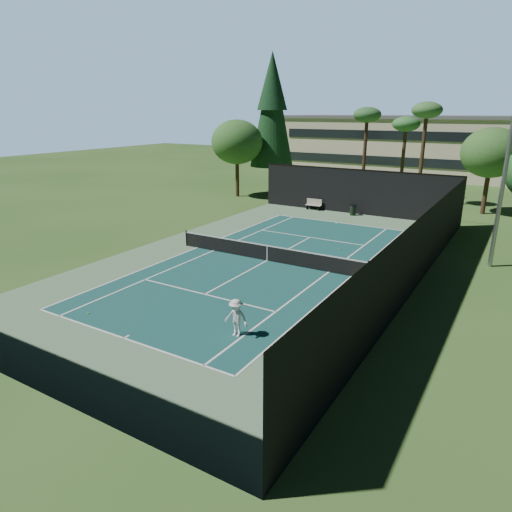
{
  "coord_description": "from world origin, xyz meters",
  "views": [
    {
      "loc": [
        13.32,
        -23.47,
        8.91
      ],
      "look_at": [
        1.0,
        -3.0,
        1.3
      ],
      "focal_mm": 32.0,
      "sensor_mm": 36.0,
      "label": 1
    }
  ],
  "objects_px": {
    "tennis_net": "(267,252)",
    "trash_bin": "(353,210)",
    "tennis_ball_a": "(88,313)",
    "player": "(236,318)",
    "tennis_ball_d": "(241,240)",
    "tennis_ball_c": "(339,249)",
    "tennis_ball_b": "(245,236)",
    "park_bench": "(314,204)"
  },
  "relations": [
    {
      "from": "tennis_net",
      "to": "trash_bin",
      "type": "height_order",
      "value": "tennis_net"
    },
    {
      "from": "tennis_ball_a",
      "to": "trash_bin",
      "type": "xyz_separation_m",
      "value": [
        3.31,
        26.28,
        0.44
      ]
    },
    {
      "from": "player",
      "to": "tennis_ball_d",
      "type": "bearing_deg",
      "value": 119.42
    },
    {
      "from": "tennis_ball_a",
      "to": "trash_bin",
      "type": "bearing_deg",
      "value": 82.83
    },
    {
      "from": "tennis_net",
      "to": "tennis_ball_c",
      "type": "distance_m",
      "value": 5.54
    },
    {
      "from": "tennis_ball_c",
      "to": "trash_bin",
      "type": "bearing_deg",
      "value": 104.87
    },
    {
      "from": "tennis_net",
      "to": "tennis_ball_d",
      "type": "distance_m",
      "value": 4.98
    },
    {
      "from": "tennis_net",
      "to": "tennis_ball_c",
      "type": "xyz_separation_m",
      "value": [
        2.93,
        4.67,
        -0.52
      ]
    },
    {
      "from": "player",
      "to": "tennis_ball_b",
      "type": "distance_m",
      "value": 15.69
    },
    {
      "from": "tennis_ball_a",
      "to": "tennis_ball_c",
      "type": "bearing_deg",
      "value": 68.67
    },
    {
      "from": "trash_bin",
      "to": "player",
      "type": "bearing_deg",
      "value": -81.38
    },
    {
      "from": "tennis_ball_c",
      "to": "tennis_ball_d",
      "type": "xyz_separation_m",
      "value": [
        -6.83,
        -1.62,
        -0.0
      ]
    },
    {
      "from": "trash_bin",
      "to": "tennis_ball_c",
      "type": "bearing_deg",
      "value": -75.13
    },
    {
      "from": "tennis_net",
      "to": "tennis_ball_d",
      "type": "bearing_deg",
      "value": 142.01
    },
    {
      "from": "tennis_ball_b",
      "to": "trash_bin",
      "type": "bearing_deg",
      "value": 68.64
    },
    {
      "from": "park_bench",
      "to": "player",
      "type": "bearing_deg",
      "value": -72.84
    },
    {
      "from": "tennis_net",
      "to": "trash_bin",
      "type": "bearing_deg",
      "value": 89.58
    },
    {
      "from": "tennis_net",
      "to": "player",
      "type": "relative_size",
      "value": 7.92
    },
    {
      "from": "park_bench",
      "to": "tennis_ball_b",
      "type": "bearing_deg",
      "value": -91.78
    },
    {
      "from": "tennis_net",
      "to": "park_bench",
      "type": "height_order",
      "value": "tennis_net"
    },
    {
      "from": "player",
      "to": "tennis_net",
      "type": "bearing_deg",
      "value": 109.74
    },
    {
      "from": "tennis_ball_c",
      "to": "tennis_ball_d",
      "type": "distance_m",
      "value": 7.02
    },
    {
      "from": "tennis_ball_c",
      "to": "trash_bin",
      "type": "xyz_separation_m",
      "value": [
        -2.82,
        10.6,
        0.44
      ]
    },
    {
      "from": "tennis_ball_a",
      "to": "tennis_ball_d",
      "type": "distance_m",
      "value": 14.08
    },
    {
      "from": "tennis_net",
      "to": "tennis_ball_c",
      "type": "height_order",
      "value": "tennis_net"
    },
    {
      "from": "player",
      "to": "park_bench",
      "type": "relative_size",
      "value": 1.09
    },
    {
      "from": "tennis_net",
      "to": "player",
      "type": "xyz_separation_m",
      "value": [
        3.83,
        -9.29,
        0.26
      ]
    },
    {
      "from": "tennis_ball_b",
      "to": "tennis_ball_a",
      "type": "bearing_deg",
      "value": -86.06
    },
    {
      "from": "trash_bin",
      "to": "tennis_ball_a",
      "type": "bearing_deg",
      "value": -97.17
    },
    {
      "from": "tennis_ball_a",
      "to": "park_bench",
      "type": "bearing_deg",
      "value": 91.47
    },
    {
      "from": "player",
      "to": "tennis_ball_d",
      "type": "height_order",
      "value": "player"
    },
    {
      "from": "tennis_ball_a",
      "to": "tennis_ball_d",
      "type": "height_order",
      "value": "tennis_ball_a"
    },
    {
      "from": "tennis_ball_a",
      "to": "tennis_ball_b",
      "type": "height_order",
      "value": "tennis_ball_a"
    },
    {
      "from": "tennis_ball_a",
      "to": "park_bench",
      "type": "distance_m",
      "value": 26.72
    },
    {
      "from": "tennis_net",
      "to": "park_bench",
      "type": "bearing_deg",
      "value": 103.89
    },
    {
      "from": "player",
      "to": "trash_bin",
      "type": "xyz_separation_m",
      "value": [
        -3.72,
        24.56,
        -0.34
      ]
    },
    {
      "from": "trash_bin",
      "to": "tennis_net",
      "type": "bearing_deg",
      "value": -90.42
    },
    {
      "from": "player",
      "to": "tennis_ball_c",
      "type": "relative_size",
      "value": 24.27
    },
    {
      "from": "player",
      "to": "tennis_ball_a",
      "type": "distance_m",
      "value": 7.28
    },
    {
      "from": "tennis_ball_c",
      "to": "tennis_ball_d",
      "type": "height_order",
      "value": "tennis_ball_c"
    },
    {
      "from": "tennis_net",
      "to": "tennis_ball_c",
      "type": "bearing_deg",
      "value": 57.93
    },
    {
      "from": "tennis_ball_a",
      "to": "tennis_ball_b",
      "type": "distance_m",
      "value": 15.2
    }
  ]
}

